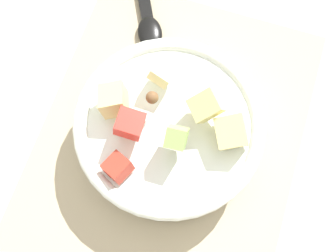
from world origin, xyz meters
TOP-DOWN VIEW (x-y plane):
  - ground_plane at (0.00, 0.00)m, footprint 2.40×2.40m
  - placemat at (0.00, 0.00)m, footprint 0.45×0.35m
  - salad_bowl at (-0.00, -0.00)m, footprint 0.24×0.24m
  - serving_spoon at (-0.18, -0.10)m, footprint 0.20×0.12m

SIDE VIEW (x-z plane):
  - ground_plane at x=0.00m, z-range 0.00..0.00m
  - placemat at x=0.00m, z-range 0.00..0.01m
  - serving_spoon at x=-0.18m, z-range 0.00..0.02m
  - salad_bowl at x=0.00m, z-range -0.01..0.11m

